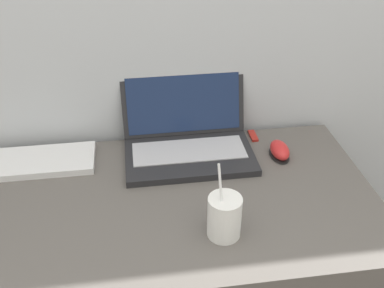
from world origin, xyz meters
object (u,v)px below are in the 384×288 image
object	(u,v)px
drink_cup	(224,216)
usb_stick	(253,136)
laptop	(187,134)
external_keyboard	(29,162)
computer_mouse	(280,151)

from	to	relation	value
drink_cup	usb_stick	size ratio (longest dim) A/B	3.16
laptop	external_keyboard	bearing A→B (deg)	-178.12
computer_mouse	usb_stick	bearing A→B (deg)	113.75
usb_stick	computer_mouse	bearing A→B (deg)	-66.25
computer_mouse	external_keyboard	bearing A→B (deg)	175.61
computer_mouse	usb_stick	world-z (taller)	computer_mouse
laptop	usb_stick	bearing A→B (deg)	11.09
laptop	external_keyboard	xyz separation A→B (m)	(-0.46, -0.02, -0.04)
laptop	external_keyboard	world-z (taller)	laptop
usb_stick	external_keyboard	bearing A→B (deg)	-175.15
computer_mouse	usb_stick	size ratio (longest dim) A/B	1.62
external_keyboard	usb_stick	xyz separation A→B (m)	(0.68, 0.06, -0.01)
laptop	drink_cup	distance (m)	0.37
drink_cup	external_keyboard	bearing A→B (deg)	144.82
usb_stick	laptop	bearing A→B (deg)	-168.91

